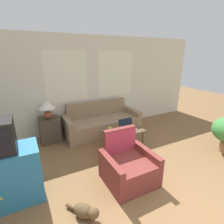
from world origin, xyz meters
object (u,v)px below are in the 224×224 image
cat_black (85,211)px  armchair (127,166)px  couch (101,123)px  table_lamp (47,107)px  laptop (127,127)px  cup_navy (118,131)px  coffee_table (124,133)px  cup_yellow (110,129)px

cat_black → armchair: bearing=79.0°
armchair → cat_black: (-0.91, -0.39, -0.16)m
couch → table_lamp: table_lamp is taller
laptop → cup_navy: size_ratio=3.82×
cat_black → cup_navy: bearing=102.8°
coffee_table → laptop: 0.18m
cup_navy → coffee_table: bearing=10.0°
table_lamp → coffee_table: 1.94m
cup_yellow → cat_black: (-1.13, -1.50, -0.37)m
armchair → laptop: size_ratio=2.41×
armchair → cup_yellow: (0.22, 1.11, 0.21)m
table_lamp → cat_black: (0.05, -2.52, -0.80)m
armchair → laptop: (0.64, 1.03, 0.22)m
couch → laptop: size_ratio=5.72×
armchair → table_lamp: table_lamp is taller
cup_navy → cat_black: size_ratio=0.20×
couch → laptop: (0.23, -0.99, 0.22)m
coffee_table → cat_black: (-1.42, -1.37, -0.27)m
armchair → cup_navy: 1.03m
armchair → table_lamp: 2.42m
armchair → coffee_table: bearing=62.6°
cup_navy → cat_black: 1.87m
armchair → laptop: 1.24m
coffee_table → cup_navy: cup_navy is taller
cup_yellow → cat_black: cup_yellow is taller
armchair → cup_navy: armchair is taller
laptop → cup_yellow: laptop is taller
table_lamp → cup_navy: table_lamp is taller
cup_yellow → armchair: bearing=-101.2°
armchair → coffee_table: (0.51, 0.98, 0.12)m
coffee_table → cup_yellow: size_ratio=10.13×
cup_navy → table_lamp: bearing=137.8°
armchair → cat_black: bearing=-156.8°
laptop → coffee_table: bearing=-159.1°
laptop → cup_navy: (-0.30, -0.08, -0.01)m
cup_yellow → cat_black: 1.91m
table_lamp → laptop: 1.99m
couch → cup_yellow: couch is taller
table_lamp → cup_navy: bearing=-42.2°
laptop → cup_navy: bearing=-165.1°
table_lamp → cat_black: size_ratio=0.95×
couch → coffee_table: 1.06m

